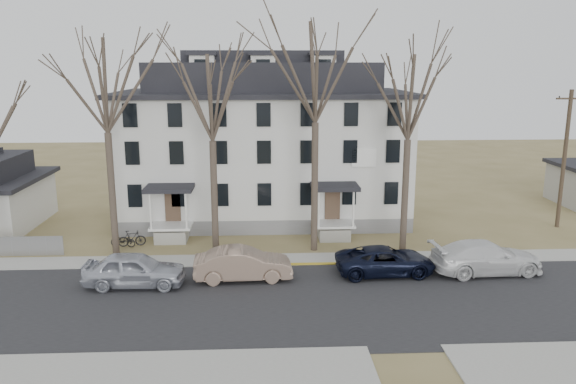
{
  "coord_description": "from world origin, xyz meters",
  "views": [
    {
      "loc": [
        -2.13,
        -22.89,
        11.11
      ],
      "look_at": [
        -0.64,
        9.0,
        3.84
      ],
      "focal_mm": 35.0,
      "sensor_mm": 36.0,
      "label": 1
    }
  ],
  "objects_px": {
    "utility_pole_far": "(564,158)",
    "bicycle_right": "(132,239)",
    "car_tan": "(243,265)",
    "car_navy": "(385,261)",
    "tree_mid_right": "(410,91)",
    "tree_center": "(316,65)",
    "car_silver": "(135,270)",
    "tree_far_left": "(104,79)",
    "boarding_house": "(264,145)",
    "car_white": "(486,258)",
    "bicycle_left": "(123,241)",
    "tree_mid_left": "(211,92)"
  },
  "relations": [
    {
      "from": "utility_pole_far",
      "to": "bicycle_right",
      "type": "distance_m",
      "value": 29.28
    },
    {
      "from": "tree_far_left",
      "to": "tree_mid_right",
      "type": "relative_size",
      "value": 1.08
    },
    {
      "from": "car_silver",
      "to": "car_tan",
      "type": "relative_size",
      "value": 1.0
    },
    {
      "from": "tree_center",
      "to": "utility_pole_far",
      "type": "bearing_deg",
      "value": 13.5
    },
    {
      "from": "tree_mid_right",
      "to": "car_white",
      "type": "relative_size",
      "value": 2.12
    },
    {
      "from": "bicycle_left",
      "to": "bicycle_right",
      "type": "xyz_separation_m",
      "value": [
        0.53,
        0.12,
        0.09
      ]
    },
    {
      "from": "car_tan",
      "to": "car_navy",
      "type": "bearing_deg",
      "value": -89.63
    },
    {
      "from": "bicycle_right",
      "to": "car_white",
      "type": "bearing_deg",
      "value": -117.34
    },
    {
      "from": "car_navy",
      "to": "tree_mid_right",
      "type": "bearing_deg",
      "value": -28.02
    },
    {
      "from": "tree_far_left",
      "to": "bicycle_left",
      "type": "relative_size",
      "value": 8.66
    },
    {
      "from": "utility_pole_far",
      "to": "car_navy",
      "type": "bearing_deg",
      "value": -148.84
    },
    {
      "from": "car_navy",
      "to": "boarding_house",
      "type": "bearing_deg",
      "value": 24.83
    },
    {
      "from": "tree_mid_right",
      "to": "car_navy",
      "type": "bearing_deg",
      "value": -115.37
    },
    {
      "from": "car_navy",
      "to": "car_silver",
      "type": "bearing_deg",
      "value": 92.09
    },
    {
      "from": "car_silver",
      "to": "utility_pole_far",
      "type": "bearing_deg",
      "value": -69.0
    },
    {
      "from": "car_silver",
      "to": "tree_mid_right",
      "type": "bearing_deg",
      "value": -68.91
    },
    {
      "from": "tree_mid_right",
      "to": "car_silver",
      "type": "distance_m",
      "value": 18.32
    },
    {
      "from": "utility_pole_far",
      "to": "boarding_house",
      "type": "bearing_deg",
      "value": 169.08
    },
    {
      "from": "tree_mid_right",
      "to": "car_silver",
      "type": "relative_size",
      "value": 2.48
    },
    {
      "from": "tree_mid_left",
      "to": "car_silver",
      "type": "height_order",
      "value": "tree_mid_left"
    },
    {
      "from": "boarding_house",
      "to": "bicycle_left",
      "type": "distance_m",
      "value": 12.39
    },
    {
      "from": "boarding_house",
      "to": "tree_far_left",
      "type": "relative_size",
      "value": 1.52
    },
    {
      "from": "car_silver",
      "to": "car_tan",
      "type": "height_order",
      "value": "car_silver"
    },
    {
      "from": "tree_mid_right",
      "to": "bicycle_right",
      "type": "relative_size",
      "value": 7.54
    },
    {
      "from": "utility_pole_far",
      "to": "car_tan",
      "type": "distance_m",
      "value": 23.81
    },
    {
      "from": "tree_mid_right",
      "to": "bicycle_right",
      "type": "bearing_deg",
      "value": 176.18
    },
    {
      "from": "car_white",
      "to": "bicycle_right",
      "type": "bearing_deg",
      "value": 70.2
    },
    {
      "from": "tree_center",
      "to": "utility_pole_far",
      "type": "relative_size",
      "value": 1.55
    },
    {
      "from": "boarding_house",
      "to": "car_navy",
      "type": "height_order",
      "value": "boarding_house"
    },
    {
      "from": "tree_far_left",
      "to": "tree_mid_left",
      "type": "distance_m",
      "value": 6.05
    },
    {
      "from": "tree_far_left",
      "to": "tree_center",
      "type": "distance_m",
      "value": 12.02
    },
    {
      "from": "car_navy",
      "to": "bicycle_right",
      "type": "height_order",
      "value": "car_navy"
    },
    {
      "from": "tree_mid_right",
      "to": "tree_center",
      "type": "bearing_deg",
      "value": 180.0
    },
    {
      "from": "car_tan",
      "to": "bicycle_right",
      "type": "bearing_deg",
      "value": 47.39
    },
    {
      "from": "tree_mid_left",
      "to": "car_silver",
      "type": "bearing_deg",
      "value": -124.45
    },
    {
      "from": "tree_far_left",
      "to": "tree_center",
      "type": "bearing_deg",
      "value": 0.0
    },
    {
      "from": "tree_mid_right",
      "to": "car_navy",
      "type": "xyz_separation_m",
      "value": [
        -2.03,
        -4.28,
        -8.86
      ]
    },
    {
      "from": "tree_mid_left",
      "to": "bicycle_left",
      "type": "xyz_separation_m",
      "value": [
        -5.82,
        1.0,
        -9.19
      ]
    },
    {
      "from": "boarding_house",
      "to": "car_navy",
      "type": "relative_size",
      "value": 3.89
    },
    {
      "from": "car_tan",
      "to": "boarding_house",
      "type": "bearing_deg",
      "value": -8.32
    },
    {
      "from": "car_silver",
      "to": "tree_center",
      "type": "bearing_deg",
      "value": -59.37
    },
    {
      "from": "car_tan",
      "to": "tree_center",
      "type": "bearing_deg",
      "value": -44.5
    },
    {
      "from": "car_tan",
      "to": "car_navy",
      "type": "relative_size",
      "value": 0.96
    },
    {
      "from": "tree_center",
      "to": "bicycle_right",
      "type": "distance_m",
      "value": 15.51
    },
    {
      "from": "tree_far_left",
      "to": "tree_center",
      "type": "height_order",
      "value": "tree_center"
    },
    {
      "from": "tree_far_left",
      "to": "bicycle_right",
      "type": "relative_size",
      "value": 8.12
    },
    {
      "from": "car_silver",
      "to": "bicycle_right",
      "type": "relative_size",
      "value": 3.04
    },
    {
      "from": "tree_mid_right",
      "to": "car_tan",
      "type": "distance_m",
      "value": 13.89
    },
    {
      "from": "boarding_house",
      "to": "car_silver",
      "type": "bearing_deg",
      "value": -116.3
    },
    {
      "from": "utility_pole_far",
      "to": "car_white",
      "type": "bearing_deg",
      "value": -134.88
    }
  ]
}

